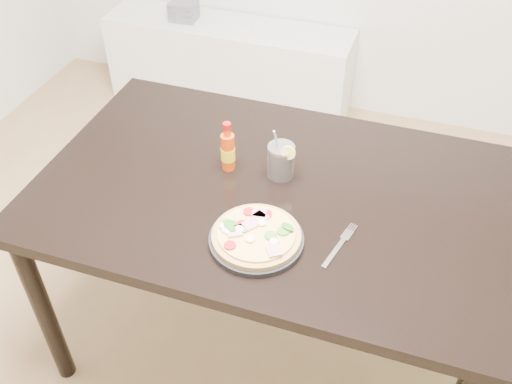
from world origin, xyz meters
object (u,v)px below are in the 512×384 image
(cola_cup, at_px, (281,162))
(fork, at_px, (340,244))
(media_console, at_px, (229,65))
(hot_sauce_bottle, at_px, (228,151))
(pizza, at_px, (256,234))
(plate, at_px, (256,240))
(dining_table, at_px, (268,207))

(cola_cup, relative_size, fork, 0.93)
(cola_cup, height_order, media_console, cola_cup)
(hot_sauce_bottle, height_order, media_console, hot_sauce_bottle)
(pizza, relative_size, cola_cup, 1.40)
(pizza, xyz_separation_m, hot_sauce_bottle, (-0.18, 0.28, 0.04))
(cola_cup, bearing_deg, pizza, -86.44)
(plate, xyz_separation_m, fork, (0.22, 0.06, -0.01))
(fork, bearing_deg, pizza, -150.61)
(hot_sauce_bottle, xyz_separation_m, cola_cup, (0.16, 0.02, -0.01))
(cola_cup, xyz_separation_m, media_console, (-0.73, 1.44, -0.55))
(cola_cup, bearing_deg, plate, -85.99)
(dining_table, distance_m, hot_sauce_bottle, 0.22)
(plate, xyz_separation_m, hot_sauce_bottle, (-0.19, 0.28, 0.06))
(dining_table, xyz_separation_m, cola_cup, (0.02, 0.07, 0.14))
(pizza, bearing_deg, hot_sauce_bottle, 123.54)
(dining_table, bearing_deg, pizza, -81.24)
(dining_table, relative_size, hot_sauce_bottle, 8.31)
(plate, bearing_deg, cola_cup, 94.01)
(plate, height_order, media_console, plate)
(dining_table, height_order, media_console, dining_table)
(dining_table, relative_size, pizza, 5.78)
(pizza, distance_m, cola_cup, 0.30)
(fork, bearing_deg, dining_table, 161.06)
(fork, bearing_deg, hot_sauce_bottle, 166.00)
(dining_table, distance_m, media_console, 1.72)
(media_console, bearing_deg, cola_cup, -63.11)
(hot_sauce_bottle, bearing_deg, fork, -27.91)
(cola_cup, distance_m, media_console, 1.71)
(plate, distance_m, pizza, 0.02)
(pizza, height_order, fork, pizza)
(fork, distance_m, media_console, 2.00)
(media_console, bearing_deg, fork, -59.90)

